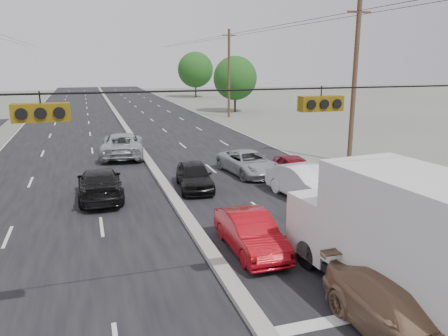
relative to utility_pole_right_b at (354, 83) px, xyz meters
The scene contains 17 objects.
ground 20.18m from the utility_pole_right_b, 129.81° to the right, with size 200.00×200.00×0.00m, color #606356.
road_surface 20.18m from the utility_pole_right_b, 129.81° to the left, with size 20.00×160.00×0.02m, color black.
center_median 20.16m from the utility_pole_right_b, 129.81° to the left, with size 0.50×160.00×0.20m, color gray.
utility_pole_right_b is the anchor object (origin of this frame).
utility_pole_right_c 25.00m from the utility_pole_right_b, 90.00° to the left, with size 1.60×0.30×10.00m.
traffic_signals 18.66m from the utility_pole_right_b, 126.50° to the right, with size 25.00×0.30×0.54m.
tree_right_mid 30.11m from the utility_pole_right_b, 85.24° to the left, with size 5.60×5.60×7.14m.
tree_right_far 55.11m from the utility_pole_right_b, 86.36° to the left, with size 6.40×6.40×8.16m.
box_truck 17.62m from the utility_pole_right_b, 119.34° to the right, with size 3.17×7.46×3.68m.
tan_sedan 19.71m from the utility_pole_right_b, 119.63° to the right, with size 2.00×4.92×1.43m, color #866448.
red_sedan 16.19m from the utility_pole_right_b, 135.49° to the right, with size 1.43×4.09×1.35m, color #A00912.
queue_car_a 12.30m from the utility_pole_right_b, 165.14° to the right, with size 1.64×4.09×1.39m, color black.
queue_car_b 9.99m from the utility_pole_right_b, 136.00° to the right, with size 1.68×4.81×1.58m, color white.
queue_car_c 8.66m from the utility_pole_right_b, behind, with size 2.24×4.85×1.35m, color #9D9EA4.
queue_car_e 7.73m from the utility_pole_right_b, 150.19° to the right, with size 1.63×4.06×1.38m, color maroon.
oncoming_near 16.66m from the utility_pole_right_b, 168.83° to the right, with size 2.03×5.00×1.45m, color black.
oncoming_far 15.83m from the utility_pole_right_b, 155.87° to the left, with size 2.74×5.93×1.65m, color #989C9F.
Camera 1 is at (-3.71, -8.97, 6.39)m, focal length 35.00 mm.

